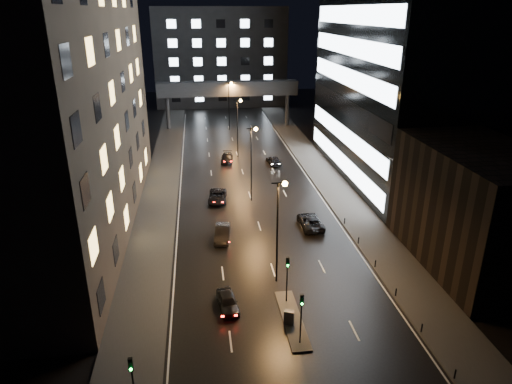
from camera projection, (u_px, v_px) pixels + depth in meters
The scene contains 24 objects.
ground at pixel (242, 172), 73.03m from camera, with size 160.00×160.00×0.00m, color black.
sidewalk_left at pixel (161, 186), 66.90m from camera, with size 5.00×110.00×0.15m, color #383533.
sidewalk_right at pixel (327, 178), 69.89m from camera, with size 5.00×110.00×0.15m, color #383533.
building_left at pixel (44, 51), 48.19m from camera, with size 15.00×48.00×40.00m, color #2D2319.
building_right_low at pixel (477, 208), 44.64m from camera, with size 10.00×18.00×12.00m, color black.
building_right_glass at pixel (421, 22), 63.99m from camera, with size 20.00×36.00×45.00m, color black.
building_far at pixel (220, 57), 121.82m from camera, with size 34.00×14.00×25.00m, color #333335.
skybridge at pixel (228, 89), 97.57m from camera, with size 30.00×3.00×10.00m.
median_island at pixel (292, 319), 38.04m from camera, with size 1.60×8.00×0.15m, color #383533.
traffic_signal_near at pixel (287, 272), 39.21m from camera, with size 0.28×0.34×4.40m.
traffic_signal_far at pixel (301, 311), 34.15m from camera, with size 0.28×0.34×4.40m.
traffic_signal_corner at pixel (132, 377), 28.19m from camera, with size 0.28×0.34×4.40m.
bollard_row at pixel (385, 278), 43.22m from camera, with size 0.12×25.12×0.90m.
streetlight_near at pixel (279, 219), 41.16m from camera, with size 1.45×0.50×10.15m.
streetlight_mid_a at pixel (252, 155), 59.59m from camera, with size 1.45×0.50×10.15m.
streetlight_mid_b at pixel (238, 121), 78.01m from camera, with size 1.45×0.50×10.15m.
streetlight_far at pixel (230, 100), 96.43m from camera, with size 1.45×0.50×10.15m.
car_away_a at pixel (227, 301), 39.35m from camera, with size 1.59×3.95×1.34m, color black.
car_away_b at pixel (222, 233), 51.20m from camera, with size 1.61×4.61×1.52m, color black.
car_away_c at pixel (218, 196), 61.48m from camera, with size 2.33×5.06×1.41m, color black.
car_away_d at pixel (227, 158), 77.53m from camera, with size 1.92×4.72×1.37m, color black.
car_toward_a at pixel (310, 221), 54.14m from camera, with size 2.43×5.28×1.47m, color black.
car_toward_b at pixel (274, 160), 76.41m from camera, with size 1.83×4.50×1.31m, color black.
utility_cabinet at pixel (289, 317), 37.15m from camera, with size 0.79×0.45×1.25m, color #464648.
Camera 1 is at (-6.72, -28.74, 24.04)m, focal length 32.00 mm.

